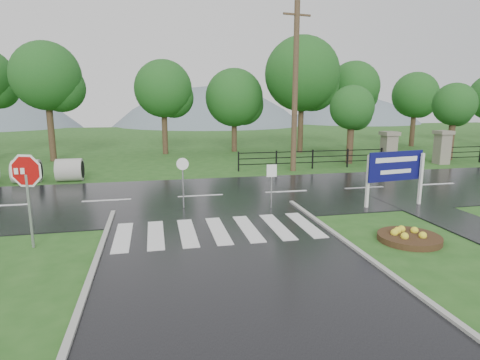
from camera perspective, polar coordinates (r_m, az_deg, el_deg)
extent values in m
plane|color=#25551C|center=(8.69, 2.38, -17.79)|extent=(120.00, 120.00, 0.00)
cube|color=black|center=(17.96, -5.63, -2.38)|extent=(90.00, 8.00, 0.04)
cube|color=black|center=(15.98, 29.41, -5.54)|extent=(2.20, 11.00, 0.04)
cube|color=silver|center=(13.07, -16.32, -7.76)|extent=(0.50, 2.80, 0.02)
cube|color=silver|center=(13.03, -11.90, -7.60)|extent=(0.50, 2.80, 0.02)
cube|color=silver|center=(13.06, -7.48, -7.40)|extent=(0.50, 2.80, 0.02)
cube|color=silver|center=(13.17, -3.11, -7.16)|extent=(0.50, 2.80, 0.02)
cube|color=silver|center=(13.36, 1.16, -6.88)|extent=(0.50, 2.80, 0.02)
cube|color=silver|center=(13.61, 5.29, -6.58)|extent=(0.50, 2.80, 0.02)
cube|color=silver|center=(13.93, 9.24, -6.26)|extent=(0.50, 2.80, 0.02)
cube|color=gray|center=(27.90, 20.36, 3.94)|extent=(0.80, 0.80, 2.00)
cube|color=#6B6659|center=(27.80, 20.52, 6.23)|extent=(1.00, 1.00, 0.24)
cube|color=gray|center=(30.23, 26.80, 3.95)|extent=(0.80, 0.80, 2.00)
cube|color=#6B6659|center=(30.13, 26.99, 6.06)|extent=(1.00, 1.00, 0.24)
cube|color=black|center=(25.56, 10.27, 2.49)|extent=(9.50, 0.05, 0.05)
cube|color=black|center=(25.51, 10.30, 3.27)|extent=(9.50, 0.05, 0.05)
cube|color=black|center=(25.47, 10.33, 4.05)|extent=(9.50, 0.05, 0.05)
cube|color=black|center=(24.14, -0.21, 2.64)|extent=(0.08, 0.08, 1.20)
cube|color=black|center=(27.69, 19.43, 3.11)|extent=(0.08, 0.08, 1.20)
cube|color=black|center=(30.59, 27.46, 3.20)|extent=(0.08, 0.08, 1.20)
sphere|color=slate|center=(76.13, -4.17, -5.17)|extent=(48.00, 48.00, 48.00)
sphere|color=slate|center=(83.48, 15.19, -1.01)|extent=(36.00, 36.00, 36.00)
cylinder|color=#9E9B93|center=(23.56, -28.07, 1.09)|extent=(1.30, 1.20, 1.20)
cylinder|color=#9E9B93|center=(23.07, -23.06, 1.33)|extent=(1.30, 1.20, 1.20)
cube|color=#939399|center=(13.01, -27.70, -4.01)|extent=(0.06, 0.06, 2.17)
cylinder|color=white|center=(12.79, -28.17, 1.16)|extent=(1.24, 0.41, 1.30)
cylinder|color=#AC0B0C|center=(12.77, -28.19, 1.16)|extent=(1.08, 0.37, 1.13)
cube|color=silver|center=(16.52, 17.72, -0.26)|extent=(0.12, 0.12, 2.14)
cube|color=silver|center=(17.81, 24.32, 0.07)|extent=(0.12, 0.12, 2.14)
cube|color=#0D0D53|center=(17.04, 21.28, 1.85)|extent=(2.55, 0.45, 1.18)
cube|color=white|center=(16.97, 21.41, 2.73)|extent=(2.01, 0.31, 0.19)
cube|color=white|center=(17.04, 21.30, 1.12)|extent=(1.48, 0.23, 0.16)
cylinder|color=#332111|center=(13.38, 22.94, -7.63)|extent=(1.88, 1.88, 0.19)
cube|color=#939399|center=(15.71, 4.48, -1.20)|extent=(0.04, 0.04, 1.68)
cube|color=white|center=(15.55, 4.54, 1.32)|extent=(0.40, 0.04, 0.49)
cylinder|color=#939399|center=(15.83, -8.09, -0.77)|extent=(0.06, 0.06, 1.90)
cylinder|color=white|center=(15.66, -8.17, 2.27)|extent=(0.47, 0.11, 0.47)
cylinder|color=#473523|center=(24.29, 7.85, 12.71)|extent=(0.32, 0.32, 9.75)
cube|color=brown|center=(24.75, 8.12, 22.27)|extent=(1.73, 0.37, 0.11)
cylinder|color=#3D2B1C|center=(28.15, 15.39, 5.46)|extent=(0.44, 0.44, 3.13)
sphere|color=#174C19|center=(28.03, 15.63, 9.92)|extent=(2.92, 2.92, 2.92)
cylinder|color=#3D2B1C|center=(32.51, 27.83, 5.44)|extent=(0.44, 0.44, 3.30)
sphere|color=#174C19|center=(32.41, 28.20, 9.49)|extent=(2.96, 2.96, 2.96)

